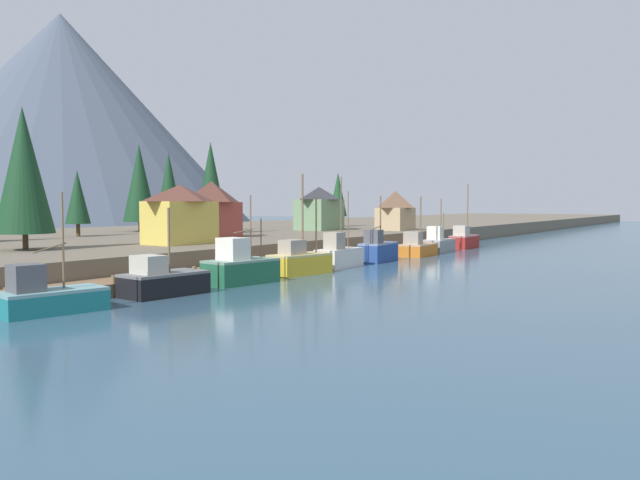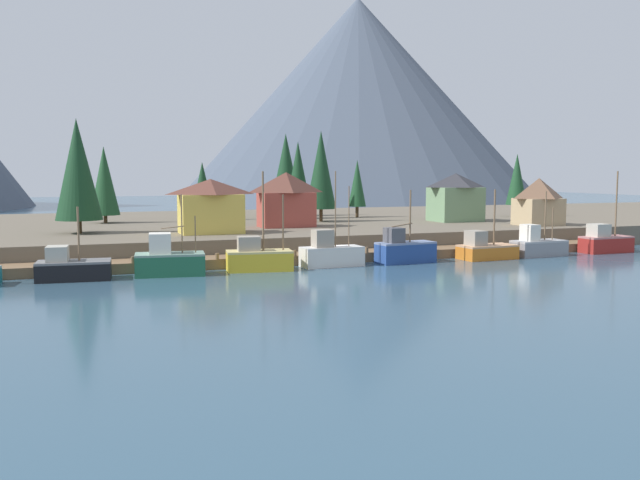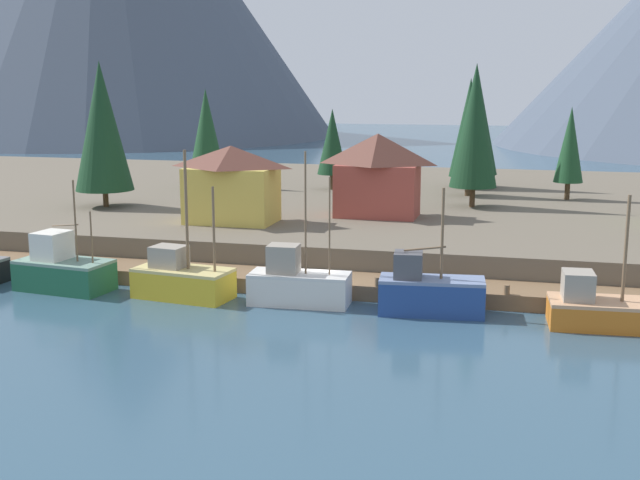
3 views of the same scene
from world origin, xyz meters
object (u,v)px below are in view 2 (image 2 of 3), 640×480
object	(u,v)px
house_green	(455,197)
conifer_far_left	(357,183)
fishing_boat_yellow	(258,258)
conifer_near_left	(298,174)
fishing_boat_blue	(404,250)
house_tan	(538,201)
house_red	(286,199)
conifer_near_right	(104,181)
conifer_mid_left	(78,169)
fishing_boat_grey	(538,246)
fishing_boat_green	(168,261)
fishing_boat_red	(605,242)
conifer_centre	(517,179)
fishing_boat_black	(72,268)
conifer_back_left	(286,170)
conifer_back_right	(321,170)
house_yellow	(211,206)
fishing_boat_orange	(486,250)
conifer_mid_right	(202,186)

from	to	relation	value
house_green	conifer_far_left	size ratio (longest dim) A/B	0.77
fishing_boat_yellow	conifer_near_left	bearing A→B (deg)	73.64
fishing_boat_blue	conifer_far_left	xyz separation A→B (m)	(9.28, 34.35, 6.46)
fishing_boat_blue	house_tan	world-z (taller)	house_tan
house_red	conifer_far_left	xyz separation A→B (m)	(16.10, 14.53, 1.71)
conifer_near_right	conifer_mid_left	world-z (taller)	conifer_mid_left
fishing_boat_grey	conifer_near_left	world-z (taller)	conifer_near_left
conifer_near_left	conifer_mid_left	distance (m)	35.25
house_green	conifer_near_left	distance (m)	23.74
fishing_boat_green	conifer_far_left	world-z (taller)	conifer_far_left
conifer_mid_left	conifer_far_left	size ratio (longest dim) A/B	1.46
fishing_boat_yellow	conifer_near_right	size ratio (longest dim) A/B	0.91
fishing_boat_red	conifer_mid_left	world-z (taller)	conifer_mid_left
fishing_boat_blue	fishing_boat_red	bearing A→B (deg)	-5.51
fishing_boat_green	fishing_boat_yellow	size ratio (longest dim) A/B	0.78
house_green	conifer_far_left	xyz separation A→B (m)	(-9.84, 12.88, 1.79)
fishing_boat_green	conifer_far_left	size ratio (longest dim) A/B	0.83
conifer_centre	fishing_boat_blue	bearing A→B (deg)	-141.02
fishing_boat_black	house_green	world-z (taller)	house_green
conifer_back_left	conifer_back_right	distance (m)	14.07
house_red	conifer_near_right	size ratio (longest dim) A/B	0.68
fishing_boat_red	house_yellow	world-z (taller)	fishing_boat_red
conifer_near_left	conifer_back_left	world-z (taller)	conifer_back_left
fishing_boat_blue	fishing_boat_green	bearing A→B (deg)	175.08
house_green	conifer_back_right	distance (m)	19.73
fishing_boat_grey	conifer_back_left	world-z (taller)	conifer_back_left
house_tan	conifer_near_left	xyz separation A→B (m)	(-25.89, 23.47, 3.60)
fishing_boat_red	conifer_near_right	bearing A→B (deg)	145.95
fishing_boat_grey	house_yellow	distance (m)	37.58
house_tan	conifer_back_right	world-z (taller)	conifer_back_right
fishing_boat_orange	house_tan	world-z (taller)	house_tan
fishing_boat_blue	conifer_centre	size ratio (longest dim) A/B	0.77
house_yellow	conifer_mid_left	world-z (taller)	conifer_mid_left
conifer_back_right	house_green	bearing A→B (deg)	-17.32
house_green	conifer_centre	world-z (taller)	conifer_centre
house_green	conifer_mid_left	size ratio (longest dim) A/B	0.53
conifer_mid_right	fishing_boat_black	bearing A→B (deg)	-116.68
fishing_boat_red	house_yellow	xyz separation A→B (m)	(-44.39, 13.75, 4.41)
fishing_boat_black	fishing_boat_yellow	bearing A→B (deg)	4.60
house_green	conifer_back_left	bearing A→B (deg)	134.34
fishing_boat_yellow	conifer_far_left	distance (m)	43.33
fishing_boat_yellow	house_green	world-z (taller)	fishing_boat_yellow
fishing_boat_blue	house_green	world-z (taller)	house_green
conifer_back_left	conifer_far_left	world-z (taller)	conifer_back_left
fishing_boat_green	fishing_boat_orange	size ratio (longest dim) A/B	0.98
house_tan	fishing_boat_grey	bearing A→B (deg)	-127.64
conifer_centre	fishing_boat_grey	bearing A→B (deg)	-121.73
fishing_boat_yellow	conifer_near_left	xyz separation A→B (m)	(15.56, 34.97, 8.06)
conifer_near_right	fishing_boat_green	bearing A→B (deg)	-83.66
house_yellow	conifer_near_left	xyz separation A→B (m)	(17.37, 20.76, 3.61)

